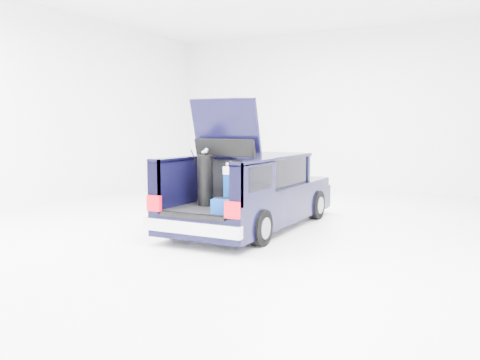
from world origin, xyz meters
The scene contains 6 objects.
ground centered at (0.00, 0.00, 0.00)m, with size 14.00×14.00×0.00m, color white.
car centered at (0.00, 0.11, 0.67)m, with size 1.87×4.65×2.47m.
red_suitcase centered at (0.40, -1.09, 0.87)m, with size 0.41×0.35×0.58m.
black_golf_bag centered at (-0.26, -1.31, 1.05)m, with size 0.37×0.38×0.99m.
blue_golf_bag centered at (0.20, -1.27, 0.96)m, with size 0.30×0.30×0.79m.
blue_duffel centered at (0.50, -1.84, 0.72)m, with size 0.55×0.41×0.26m.
Camera 1 is at (4.37, -8.85, 1.98)m, focal length 38.00 mm.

